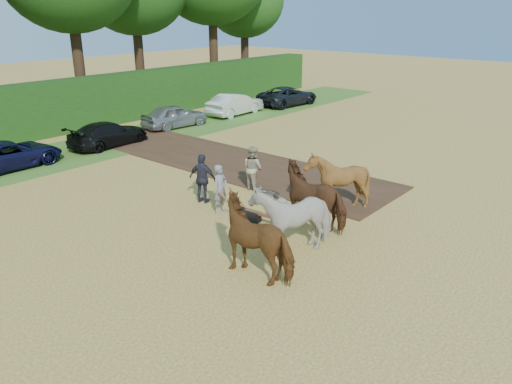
{
  "coord_description": "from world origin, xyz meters",
  "views": [
    {
      "loc": [
        -15.11,
        -8.92,
        6.93
      ],
      "look_at": [
        -3.69,
        0.7,
        1.4
      ],
      "focal_mm": 35.0,
      "sensor_mm": 36.0,
      "label": 1
    }
  ],
  "objects_px": {
    "spectator_near": "(253,168)",
    "spectator_far": "(203,179)",
    "parked_cars": "(137,127)",
    "plough_team": "(302,205)"
  },
  "relations": [
    {
      "from": "spectator_far",
      "to": "parked_cars",
      "type": "bearing_deg",
      "value": -41.43
    },
    {
      "from": "spectator_far",
      "to": "plough_team",
      "type": "relative_size",
      "value": 0.27
    },
    {
      "from": "spectator_far",
      "to": "parked_cars",
      "type": "height_order",
      "value": "spectator_far"
    },
    {
      "from": "parked_cars",
      "to": "plough_team",
      "type": "bearing_deg",
      "value": -107.28
    },
    {
      "from": "spectator_far",
      "to": "plough_team",
      "type": "distance_m",
      "value": 4.53
    },
    {
      "from": "spectator_near",
      "to": "spectator_far",
      "type": "bearing_deg",
      "value": 84.54
    },
    {
      "from": "plough_team",
      "to": "parked_cars",
      "type": "relative_size",
      "value": 0.2
    },
    {
      "from": "plough_team",
      "to": "parked_cars",
      "type": "bearing_deg",
      "value": 72.72
    },
    {
      "from": "spectator_near",
      "to": "parked_cars",
      "type": "xyz_separation_m",
      "value": [
        2.19,
        10.4,
        -0.22
      ]
    },
    {
      "from": "spectator_near",
      "to": "plough_team",
      "type": "bearing_deg",
      "value": 156.98
    }
  ]
}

